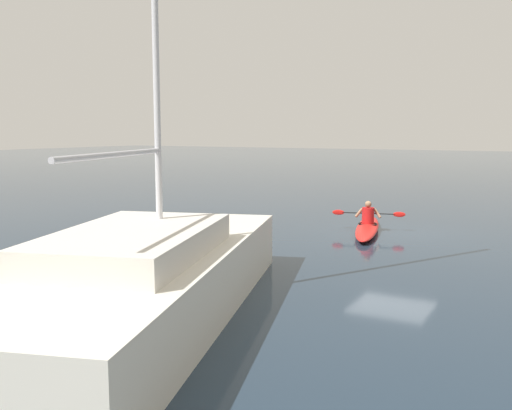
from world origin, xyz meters
TOP-DOWN VIEW (x-y plane):
  - ground_plane at (0.00, 0.00)m, footprint 160.00×160.00m
  - kayak at (0.78, 0.35)m, footprint 1.86×4.79m
  - kayaker at (0.82, 0.19)m, footprint 2.30×0.71m
  - sailboat_twin_masted at (1.56, 10.34)m, footprint 5.63×10.08m

SIDE VIEW (x-z plane):
  - ground_plane at x=0.00m, z-range 0.00..0.00m
  - kayak at x=0.78m, z-range 0.00..0.28m
  - kayaker at x=0.82m, z-range 0.21..0.93m
  - sailboat_twin_masted at x=1.56m, z-range -4.83..6.25m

